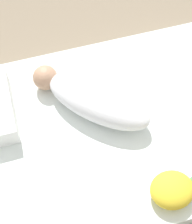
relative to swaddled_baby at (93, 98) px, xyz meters
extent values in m
plane|color=#7A6B56|center=(-0.02, -0.09, -0.20)|extent=(12.00, 12.00, 0.00)
cube|color=white|center=(-0.02, -0.09, -0.13)|extent=(1.55, 0.84, 0.14)
ellipsoid|color=white|center=(0.02, -0.02, 0.00)|extent=(0.43, 0.43, 0.13)
sphere|color=tan|center=(-0.16, 0.15, -0.01)|extent=(0.10, 0.10, 0.10)
ellipsoid|color=yellow|center=(0.16, -0.42, -0.02)|extent=(0.15, 0.13, 0.08)
camera|label=1|loc=(-0.18, -0.64, 1.01)|focal=50.00mm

